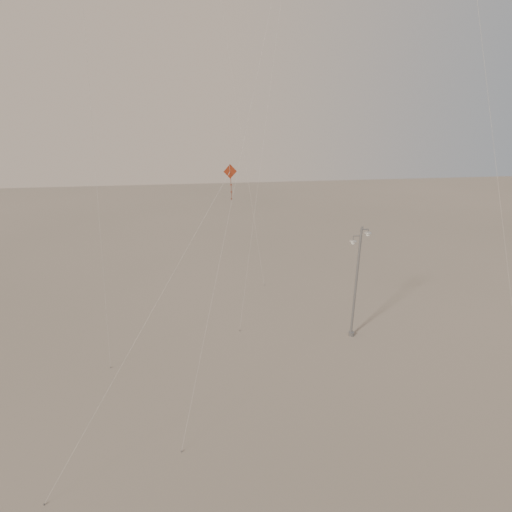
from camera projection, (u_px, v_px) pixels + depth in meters
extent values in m
plane|color=gray|center=(295.00, 401.00, 23.90)|extent=(160.00, 160.00, 0.00)
cylinder|color=gray|center=(351.00, 334.00, 30.92)|extent=(0.44, 0.44, 0.30)
cylinder|color=gray|center=(356.00, 285.00, 29.52)|extent=(0.28, 0.18, 8.64)
cylinder|color=gray|center=(362.00, 228.00, 28.06)|extent=(0.14, 0.14, 0.18)
cylinder|color=gray|center=(365.00, 229.00, 28.18)|extent=(0.50, 0.16, 0.07)
cylinder|color=gray|center=(368.00, 231.00, 28.31)|extent=(0.06, 0.06, 0.30)
ellipsoid|color=beige|center=(368.00, 233.00, 28.36)|extent=(0.52, 0.52, 0.18)
cylinder|color=gray|center=(358.00, 236.00, 28.22)|extent=(0.60, 0.09, 0.07)
cylinder|color=gray|center=(353.00, 239.00, 28.26)|extent=(0.06, 0.06, 0.40)
ellipsoid|color=beige|center=(353.00, 241.00, 28.33)|extent=(0.52, 0.52, 0.18)
cylinder|color=beige|center=(90.00, 98.00, 23.26)|extent=(0.98, 4.22, 34.17)
cylinder|color=gray|center=(111.00, 367.00, 27.00)|extent=(0.06, 0.06, 0.10)
cylinder|color=beige|center=(243.00, 144.00, 22.89)|extent=(8.40, 14.91, 29.08)
cylinder|color=gray|center=(181.00, 451.00, 20.29)|extent=(0.06, 0.06, 0.10)
cylinder|color=beige|center=(272.00, 76.00, 30.22)|extent=(6.47, 9.80, 37.75)
cylinder|color=gray|center=(240.00, 330.00, 31.60)|extent=(0.06, 0.06, 0.10)
cube|color=maroon|center=(230.00, 171.00, 19.81)|extent=(0.63, 0.50, 0.76)
cylinder|color=maroon|center=(231.00, 189.00, 20.25)|extent=(0.08, 0.18, 1.13)
cylinder|color=beige|center=(143.00, 328.00, 18.68)|extent=(9.04, 6.01, 13.50)
cylinder|color=gray|center=(44.00, 504.00, 17.55)|extent=(0.06, 0.06, 0.10)
cylinder|color=beige|center=(496.00, 168.00, 25.45)|extent=(4.80, 5.65, 25.82)
cylinder|color=beige|center=(241.00, 135.00, 37.12)|extent=(3.72, 4.86, 28.69)
cylinder|color=gray|center=(264.00, 285.00, 39.96)|extent=(0.06, 0.06, 0.10)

